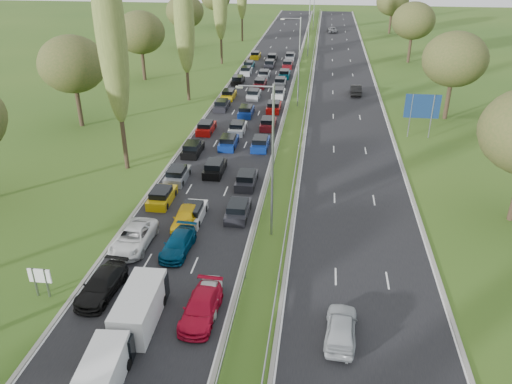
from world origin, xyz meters
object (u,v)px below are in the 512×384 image
(near_car_2, at_px, (134,238))
(info_sign, at_px, (40,279))
(white_van_rear, at_px, (141,305))
(near_car_3, at_px, (102,285))
(direction_sign, at_px, (422,108))
(white_van_front, at_px, (103,372))

(near_car_2, distance_m, info_sign, 7.56)
(near_car_2, distance_m, white_van_rear, 8.52)
(near_car_3, xyz_separation_m, direction_sign, (25.07, 33.14, 2.84))
(direction_sign, bearing_deg, near_car_2, -132.48)
(near_car_2, xyz_separation_m, direction_sign, (25.03, 27.33, 2.80))
(near_car_3, relative_size, white_van_front, 1.03)
(near_car_3, relative_size, white_van_rear, 0.92)
(near_car_3, bearing_deg, direction_sign, 57.47)
(near_car_3, distance_m, info_sign, 3.85)
(near_car_2, bearing_deg, direction_sign, 47.70)
(near_car_3, xyz_separation_m, white_van_rear, (3.40, -2.00, 0.36))
(white_van_rear, height_order, direction_sign, direction_sign)
(white_van_front, bearing_deg, white_van_rear, 83.10)
(white_van_front, xyz_separation_m, direction_sign, (21.85, 40.39, 2.60))
(white_van_rear, height_order, info_sign, white_van_rear)
(white_van_rear, xyz_separation_m, direction_sign, (21.66, 35.15, 2.48))
(near_car_2, height_order, near_car_3, near_car_2)
(white_van_rear, bearing_deg, info_sign, 167.89)
(info_sign, bearing_deg, near_car_3, 10.70)
(white_van_rear, bearing_deg, white_van_front, -93.90)
(white_van_rear, distance_m, info_sign, 7.26)
(white_van_front, distance_m, info_sign, 9.55)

